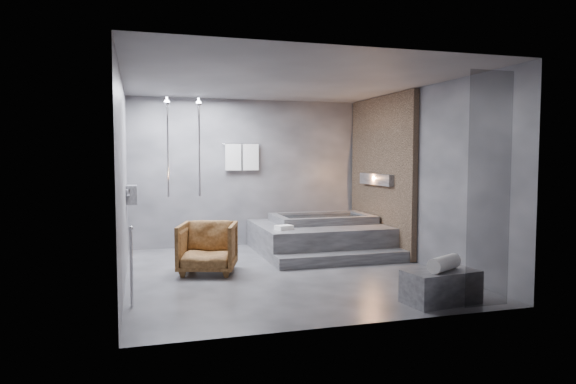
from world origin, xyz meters
name	(u,v)px	position (x,y,z in m)	size (l,w,h in m)	color
room	(305,155)	(0.40, 0.24, 1.73)	(5.00, 5.04, 2.82)	#323235
tub_deck	(318,237)	(1.05, 1.45, 0.25)	(2.20, 2.00, 0.50)	#38383B
tub_step	(343,259)	(1.05, 0.27, 0.09)	(2.20, 0.36, 0.18)	#38383B
concrete_bench	(441,287)	(1.33, -2.05, 0.19)	(0.86, 0.47, 0.39)	#343336
driftwood_chair	(208,248)	(-1.09, 0.28, 0.38)	(0.80, 0.83, 0.75)	#412610
rolled_towel	(444,263)	(1.34, -2.08, 0.47)	(0.18, 0.18, 0.49)	white
deck_towel	(284,227)	(0.26, 0.91, 0.54)	(0.27, 0.20, 0.07)	white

